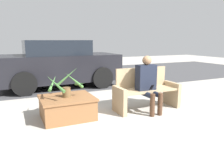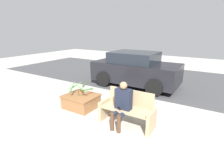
% 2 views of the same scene
% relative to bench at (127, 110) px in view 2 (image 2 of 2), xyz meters
% --- Properties ---
extents(ground_plane, '(30.00, 30.00, 0.00)m').
position_rel_bench_xyz_m(ground_plane, '(-0.26, -0.83, -0.42)').
color(ground_plane, '#ADA89E').
extents(road_surface, '(20.00, 6.00, 0.01)m').
position_rel_bench_xyz_m(road_surface, '(-0.26, 5.13, -0.42)').
color(road_surface, '#424244').
rests_on(road_surface, ground_plane).
extents(bench, '(1.51, 0.56, 0.94)m').
position_rel_bench_xyz_m(bench, '(0.00, 0.00, 0.00)').
color(bench, tan).
rests_on(bench, ground_plane).
extents(person_seated, '(0.44, 0.58, 1.24)m').
position_rel_bench_xyz_m(person_seated, '(-0.07, -0.18, 0.26)').
color(person_seated, black).
rests_on(person_seated, ground_plane).
extents(planter_box, '(1.05, 0.92, 0.44)m').
position_rel_bench_xyz_m(planter_box, '(-1.80, 0.14, -0.19)').
color(planter_box, brown).
rests_on(planter_box, ground_plane).
extents(potted_plant, '(0.72, 0.74, 0.59)m').
position_rel_bench_xyz_m(potted_plant, '(-1.80, 0.14, 0.26)').
color(potted_plant, brown).
rests_on(potted_plant, planter_box).
extents(parked_car, '(3.87, 1.98, 1.57)m').
position_rel_bench_xyz_m(parked_car, '(-1.29, 3.34, 0.35)').
color(parked_car, black).
rests_on(parked_car, ground_plane).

